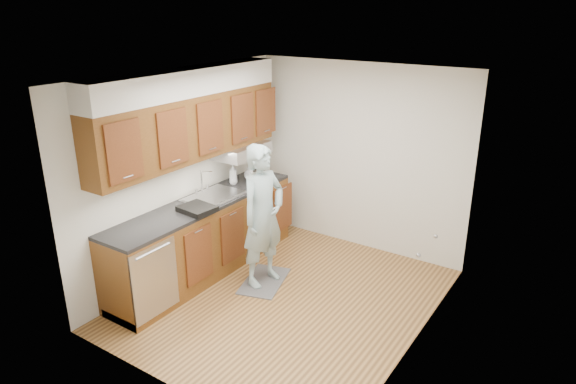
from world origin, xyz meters
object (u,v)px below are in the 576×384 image
Objects in this scene: person at (263,207)px; steel_can at (259,181)px; soap_bottle_b at (252,177)px; dish_rack at (197,209)px; soap_bottle_a at (233,174)px; soda_can at (254,183)px; soap_bottle_c at (249,172)px.

steel_can is (-0.54, 0.66, 0.02)m from person.
person is 9.68× the size of soap_bottle_b.
soap_bottle_a is at bearing 111.19° from dish_rack.
soap_bottle_b is 1.08m from dish_rack.
soap_bottle_a reaches higher than steel_can.
soap_bottle_b is at bearing 140.34° from soda_can.
soap_bottle_c is at bearing 53.83° from person.
soap_bottle_c reaches higher than steel_can.
person is at bearing -44.66° from soap_bottle_b.
soap_bottle_a is 0.25m from soap_bottle_b.
person reaches higher than soap_bottle_b.
soda_can is (-0.55, 0.56, 0.02)m from person.
soap_bottle_c is 1.27m from dish_rack.
soda_can is 1.01m from dish_rack.
soap_bottle_c is at bearing 105.89° from dish_rack.
soap_bottle_b is at bearing -165.83° from steel_can.
soap_bottle_a reaches higher than soap_bottle_b.
soap_bottle_b is 0.11m from steel_can.
soap_bottle_c is 1.40× the size of steel_can.
steel_can reaches higher than soda_can.
soda_can is at bearing 93.13° from dish_rack.
dish_rack is at bearing -74.97° from soap_bottle_a.
soap_bottle_a reaches higher than soda_can.
person is at bearing 42.56° from dish_rack.
soap_bottle_b is 1.72× the size of soda_can.
person reaches higher than dish_rack.
person is 0.85m from steel_can.
soap_bottle_a is at bearing -174.65° from soda_can.
soda_can is at bearing -97.66° from steel_can.
soap_bottle_b is 0.52× the size of dish_rack.
soap_bottle_a is at bearing 66.90° from person.
soap_bottle_c is at bearing 137.45° from soda_can.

